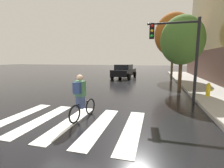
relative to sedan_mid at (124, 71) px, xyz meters
The scene contains 8 objects.
ground_plane 14.43m from the sedan_mid, 89.00° to the right, with size 120.00×120.00×0.00m, color black.
crosswalk_stripes 14.44m from the sedan_mid, 87.11° to the right, with size 5.07×3.40×0.01m.
sedan_mid is the anchor object (origin of this frame).
cyclist 14.06m from the sedan_mid, 85.86° to the right, with size 0.39×1.70×1.69m.
traffic_light_near 11.79m from the sedan_mid, 66.03° to the right, with size 2.47×0.28×4.20m.
fire_hydrant 11.31m from the sedan_mid, 54.36° to the right, with size 0.33×0.22×0.78m.
street_tree_near 9.14m from the sedan_mid, 52.13° to the right, with size 2.95×2.95×5.25m.
street_tree_mid 6.87m from the sedan_mid, ahead, with size 4.14×4.14×7.37m.
Camera 1 is at (3.38, -5.01, 2.23)m, focal length 26.22 mm.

